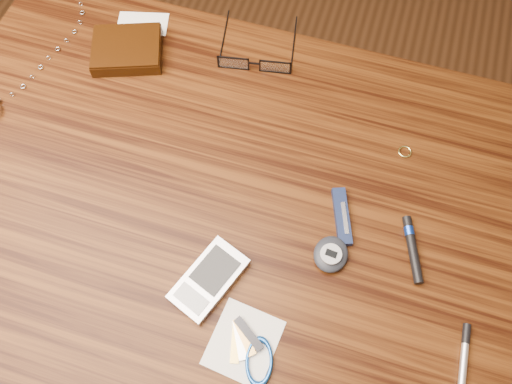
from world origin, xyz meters
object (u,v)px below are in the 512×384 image
notepad_keys (251,352)px  wallet_and_card (127,49)px  pocket_knife (342,216)px  pda_phone (209,279)px  pedometer (331,254)px  silver_pen (464,363)px  desk (227,227)px  eyeglasses (255,62)px

notepad_keys → wallet_and_card: bearing=130.5°
wallet_and_card → pocket_knife: (0.42, -0.19, -0.01)m
pda_phone → pocket_knife: pda_phone is taller
pedometer → silver_pen: pedometer is taller
wallet_and_card → notepad_keys: 0.54m
pocket_knife → wallet_and_card: bearing=155.6°
pedometer → notepad_keys: size_ratio=0.56×
pda_phone → pedometer: pedometer is taller
silver_pen → desk: bearing=161.3°
pda_phone → silver_pen: (0.35, -0.01, -0.00)m
eyeglasses → pocket_knife: (0.21, -0.23, -0.01)m
desk → pda_phone: bearing=-80.6°
pedometer → pda_phone: bearing=-151.0°
eyeglasses → notepad_keys: bearing=-73.3°
desk → notepad_keys: 0.24m
wallet_and_card → pocket_knife: 0.46m
wallet_and_card → pda_phone: size_ratio=1.39×
desk → notepad_keys: bearing=-61.6°
wallet_and_card → pda_phone: 0.43m
eyeglasses → pedometer: (0.20, -0.29, -0.00)m
eyeglasses → wallet_and_card: bearing=-170.1°
notepad_keys → pocket_knife: bearing=72.4°
eyeglasses → pedometer: eyeglasses is taller
pedometer → wallet_and_card: bearing=148.8°
desk → wallet_and_card: 0.35m
notepad_keys → eyeglasses: bearing=106.7°
desk → eyeglasses: eyeglasses is taller
eyeglasses → pda_phone: 0.38m
eyeglasses → pocket_knife: bearing=-48.2°
pda_phone → silver_pen: bearing=-1.0°
desk → wallet_and_card: size_ratio=5.77×
wallet_and_card → pda_phone: (0.27, -0.34, -0.00)m
eyeglasses → desk: bearing=-83.2°
wallet_and_card → silver_pen: bearing=-29.1°
notepad_keys → silver_pen: (0.27, 0.07, 0.00)m
desk → pocket_knife: bearing=9.2°
pda_phone → notepad_keys: 0.11m
desk → notepad_keys: size_ratio=9.51×
wallet_and_card → notepad_keys: size_ratio=1.65×
pda_phone → pedometer: size_ratio=2.11×
pda_phone → notepad_keys: pda_phone is taller
desk → pocket_knife: size_ratio=11.10×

